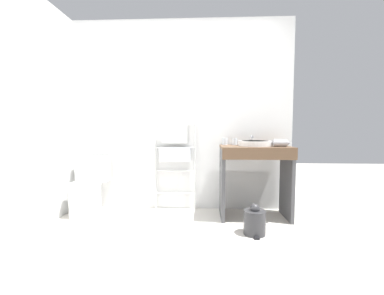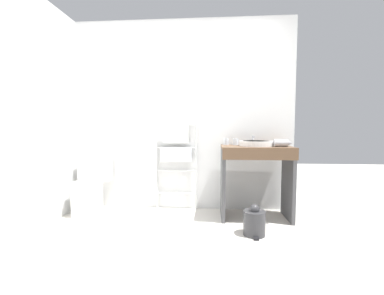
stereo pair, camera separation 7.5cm
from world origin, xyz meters
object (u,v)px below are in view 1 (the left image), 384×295
hair_dryer (280,143)px  trash_bin (255,221)px  towel_radiator (175,149)px  cup_near_edge (235,142)px  toilet (87,191)px  sink_basin (255,143)px  cup_near_wall (225,141)px

hair_dryer → trash_bin: bearing=-130.3°
towel_radiator → cup_near_edge: bearing=-6.8°
toilet → towel_radiator: towel_radiator is taller
cup_near_edge → toilet: bearing=-175.0°
sink_basin → cup_near_edge: bearing=146.2°
cup_near_edge → hair_dryer: 0.56m
cup_near_edge → hair_dryer: (0.50, -0.25, 0.00)m
hair_dryer → trash_bin: hair_dryer is taller
toilet → cup_near_edge: bearing=5.0°
cup_near_edge → trash_bin: size_ratio=0.26×
sink_basin → trash_bin: bearing=-99.8°
cup_near_wall → towel_radiator: bearing=175.3°
cup_near_wall → trash_bin: bearing=-70.9°
cup_near_wall → hair_dryer: size_ratio=0.44×
cup_near_edge → sink_basin: bearing=-33.8°
sink_basin → hair_dryer: size_ratio=1.97×
sink_basin → hair_dryer: 0.29m
cup_near_edge → hair_dryer: size_ratio=0.42×
sink_basin → cup_near_wall: size_ratio=4.52×
trash_bin → cup_near_edge: bearing=100.9°
hair_dryer → sink_basin: bearing=159.1°
towel_radiator → trash_bin: size_ratio=3.71×
hair_dryer → trash_bin: size_ratio=0.63×
cup_near_wall → cup_near_edge: (0.12, -0.04, -0.00)m
cup_near_edge → trash_bin: cup_near_edge is taller
toilet → sink_basin: size_ratio=1.85×
toilet → cup_near_wall: cup_near_wall is taller
cup_near_edge → trash_bin: (0.13, -0.69, -0.78)m
towel_radiator → sink_basin: towel_radiator is taller
toilet → trash_bin: size_ratio=2.31×
cup_near_wall → hair_dryer: 0.68m
hair_dryer → trash_bin: 0.96m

